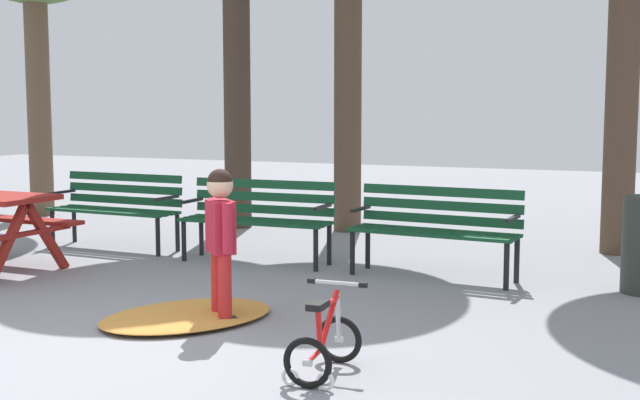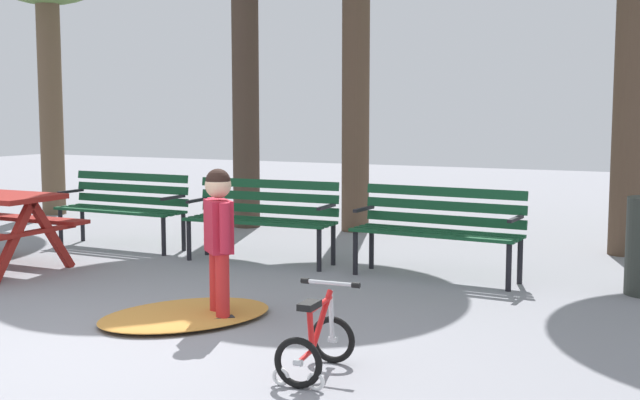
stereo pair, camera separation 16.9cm
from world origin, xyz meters
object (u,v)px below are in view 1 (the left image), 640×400
park_bench_far_left (117,204)px  kids_bicycle (324,343)px  child_standing (221,232)px  park_bench_left (258,213)px  park_bench_right (436,224)px

park_bench_far_left → kids_bicycle: (4.05, -3.20, -0.31)m
child_standing → kids_bicycle: size_ratio=2.01×
park_bench_left → child_standing: (0.94, -2.29, 0.18)m
park_bench_right → child_standing: bearing=-112.9°
park_bench_left → park_bench_right: 1.91m
child_standing → park_bench_left: bearing=112.4°
kids_bicycle → park_bench_right: bearing=94.5°
park_bench_far_left → kids_bicycle: bearing=-38.3°
park_bench_right → kids_bicycle: 3.12m
park_bench_right → park_bench_left: bearing=180.0°
park_bench_far_left → park_bench_left: same height
park_bench_left → kids_bicycle: bearing=-55.2°
park_bench_right → child_standing: child_standing is taller
park_bench_far_left → park_bench_right: size_ratio=0.99×
park_bench_left → kids_bicycle: (2.15, -3.10, -0.31)m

